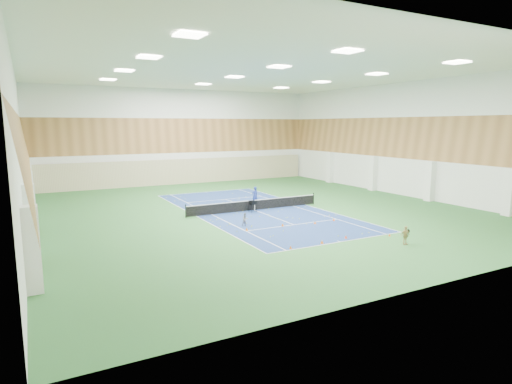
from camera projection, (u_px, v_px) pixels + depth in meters
ground at (255, 210)px, 38.11m from camera, size 40.00×40.00×0.00m
room_shell at (255, 143)px, 37.18m from camera, size 36.00×40.00×12.00m
wood_cladding at (255, 119)px, 36.87m from camera, size 36.00×40.00×8.00m
ceiling_light_grid at (255, 73)px, 36.26m from camera, size 21.40×25.40×0.06m
court_surface at (255, 210)px, 38.11m from camera, size 10.97×23.77×0.01m
tennis_balls_scatter at (255, 210)px, 38.10m from camera, size 10.57×22.77×0.07m
tennis_net at (255, 204)px, 38.02m from camera, size 12.80×0.10×1.10m
back_curtain at (183, 171)px, 55.07m from camera, size 35.40×0.16×3.20m
door_left_a at (27, 248)px, 22.63m from camera, size 0.08×1.80×2.20m
door_left_b at (26, 219)px, 29.60m from camera, size 0.08×1.80×2.20m
coach at (255, 196)px, 40.60m from camera, size 0.70×0.53×1.75m
child_court at (245, 219)px, 32.12m from camera, size 0.49×0.38×1.00m
child_apron at (405, 235)px, 27.10m from camera, size 0.72×0.34×1.21m
ball_cart at (253, 206)px, 37.27m from camera, size 0.61×0.61×1.01m
cone_svc_a at (247, 229)px, 30.73m from camera, size 0.22×0.22×0.24m
cone_svc_b at (283, 225)px, 32.05m from camera, size 0.21×0.21×0.23m
cone_svc_c at (315, 222)px, 32.86m from camera, size 0.20×0.20×0.22m
cone_svc_d at (334, 220)px, 33.87m from camera, size 0.20×0.20×0.22m
cone_base_a at (291, 247)px, 26.20m from camera, size 0.19×0.19×0.20m
cone_base_b at (322, 242)px, 27.36m from camera, size 0.21×0.21×0.24m
cone_base_c at (346, 237)px, 28.63m from camera, size 0.20×0.20×0.22m
cone_base_d at (390, 235)px, 29.22m from camera, size 0.17×0.17×0.19m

